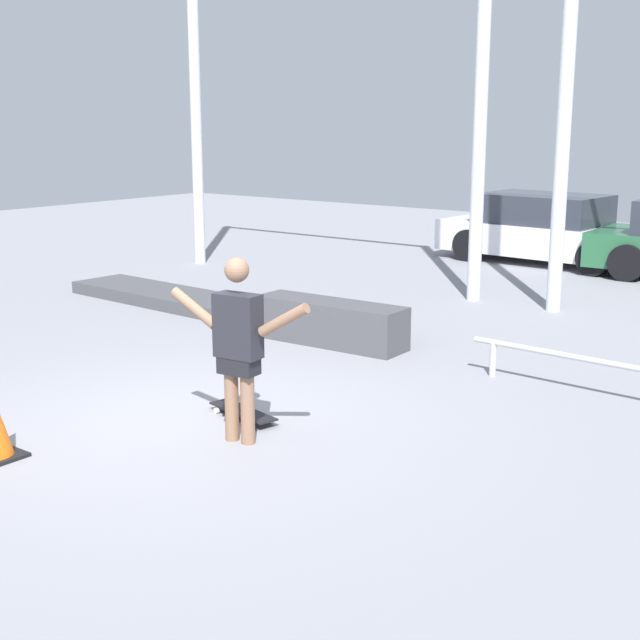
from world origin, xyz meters
The scene contains 8 objects.
ground_plane centered at (0.00, 0.00, 0.00)m, with size 36.00×36.00×0.00m, color gray.
skateboarder centered at (0.65, -0.06, 0.87)m, with size 1.37×0.25×1.57m.
skateboard centered at (0.27, 0.39, 0.06)m, with size 0.82×0.38×0.08m.
grind_box centered at (-0.75, 3.08, 0.26)m, with size 1.93×0.54×0.52m, color #47474C.
manual_pad centered at (-4.15, 3.57, 0.09)m, with size 3.38×0.93×0.18m, color #47474C.
grind_rail centered at (2.46, 2.95, 0.31)m, with size 2.46×0.21×0.40m.
canopy_support_left centered at (-3.51, 6.52, 4.05)m, with size 5.95×0.20×6.69m.
parked_car_white centered at (-1.24, 10.55, 0.61)m, with size 4.16×2.04×1.28m.
Camera 1 is at (5.52, -5.30, 2.67)m, focal length 50.00 mm.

